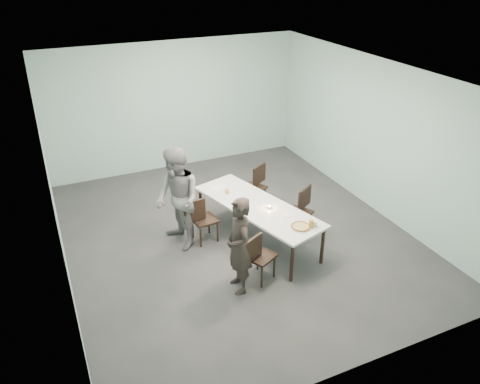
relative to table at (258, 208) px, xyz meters
name	(u,v)px	position (x,y,z in m)	size (l,w,h in m)	color
ground	(236,235)	(-0.27, 0.34, -0.69)	(7.00, 7.00, 0.00)	#333335
room_shell	(235,133)	(-0.27, 0.34, 1.33)	(6.02, 7.02, 3.01)	#9DC5C1
table	(258,208)	(0.00, 0.00, 0.00)	(1.59, 2.75, 0.75)	white
chair_near_left	(257,255)	(-0.51, -1.03, -0.19)	(0.65, 0.56, 0.87)	black
chair_far_left	(200,217)	(-0.93, 0.41, -0.19)	(0.63, 0.46, 0.87)	black
chair_near_right	(301,208)	(0.89, -0.03, -0.19)	(0.64, 0.57, 0.87)	black
chair_far_right	(256,184)	(0.57, 1.22, -0.19)	(0.64, 0.57, 0.87)	black
diner_near	(239,246)	(-0.85, -1.09, 0.11)	(0.58, 0.38, 1.60)	black
diner_far	(177,199)	(-1.32, 0.47, 0.24)	(0.91, 0.71, 1.86)	gray
pizza	(301,227)	(0.31, -0.96, 0.08)	(0.34, 0.34, 0.04)	white
side_plate	(287,215)	(0.30, -0.51, 0.06)	(0.18, 0.18, 0.01)	white
beer_glass	(311,224)	(0.46, -1.03, 0.13)	(0.08, 0.08, 0.15)	#B98C28
water_tumbler	(315,224)	(0.54, -1.01, 0.10)	(0.08, 0.08, 0.09)	silver
tealight	(269,207)	(0.14, -0.19, 0.08)	(0.06, 0.06, 0.05)	silver
amber_tumbler	(227,191)	(-0.32, 0.63, 0.10)	(0.07, 0.07, 0.08)	#B98C28
menu	(219,188)	(-0.38, 0.89, 0.06)	(0.30, 0.22, 0.01)	silver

